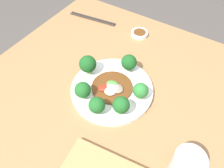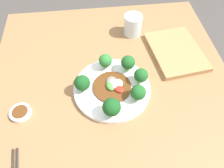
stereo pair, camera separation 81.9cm
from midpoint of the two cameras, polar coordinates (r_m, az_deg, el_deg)
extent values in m
plane|color=#4C4742|center=(1.41, -8.24, -31.86)|extent=(8.00, 8.00, 0.00)
cube|color=olive|center=(1.03, -11.10, -29.97)|extent=(0.97, 0.91, 0.77)
cylinder|color=white|center=(0.64, -17.78, -27.43)|extent=(0.28, 0.28, 0.02)
cylinder|color=#7AAD5B|center=(0.66, -27.68, -26.20)|extent=(0.02, 0.02, 0.01)
sphere|color=#19511E|center=(0.64, -28.76, -25.62)|extent=(0.06, 0.06, 0.06)
cylinder|color=#89B76B|center=(0.65, -18.76, -18.77)|extent=(0.02, 0.02, 0.02)
sphere|color=#2D7533|center=(0.63, -19.48, -17.92)|extent=(0.05, 0.05, 0.05)
cylinder|color=#89B76B|center=(0.61, -7.60, -25.84)|extent=(0.02, 0.02, 0.02)
sphere|color=#1E5B23|center=(0.58, -7.93, -25.30)|extent=(0.05, 0.05, 0.05)
cylinder|color=#89B76B|center=(0.62, -20.68, -36.76)|extent=(0.02, 0.02, 0.02)
sphere|color=#19511E|center=(0.59, -21.83, -36.66)|extent=(0.06, 0.06, 0.06)
cylinder|color=#7AAD5B|center=(0.61, -9.93, -32.48)|extent=(0.02, 0.02, 0.02)
sphere|color=#1E5B23|center=(0.58, -10.40, -32.26)|extent=(0.05, 0.05, 0.05)
cylinder|color=#70A356|center=(0.63, -11.37, -20.46)|extent=(0.02, 0.02, 0.02)
sphere|color=#1E5B23|center=(0.60, -11.88, -19.60)|extent=(0.05, 0.05, 0.05)
cylinder|color=#5B3314|center=(0.63, -18.09, -27.23)|extent=(0.14, 0.14, 0.01)
ellipsoid|color=#4C933D|center=(0.63, -18.98, -27.31)|extent=(0.05, 0.04, 0.02)
ellipsoid|color=silver|center=(0.63, -17.99, -26.70)|extent=(0.06, 0.04, 0.02)
ellipsoid|color=gray|center=(0.63, -18.15, -25.48)|extent=(0.05, 0.05, 0.01)
ellipsoid|color=beige|center=(0.62, -16.19, -26.55)|extent=(0.05, 0.05, 0.01)
ellipsoid|color=red|center=(0.62, -16.41, -28.48)|extent=(0.05, 0.05, 0.01)
cylinder|color=silver|center=(0.71, -6.87, -1.98)|extent=(0.08, 0.08, 0.09)
cylinder|color=white|center=(0.78, -44.64, -28.77)|extent=(0.07, 0.07, 0.01)
cylinder|color=#5B3314|center=(0.78, -44.92, -28.66)|extent=(0.05, 0.05, 0.00)
cube|color=#AD7F4C|center=(0.68, 7.68, -12.41)|extent=(0.28, 0.22, 0.02)
camera|label=1|loc=(0.41, 35.78, 43.12)|focal=35.00mm
camera|label=2|loc=(0.41, -144.22, -43.12)|focal=35.00mm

